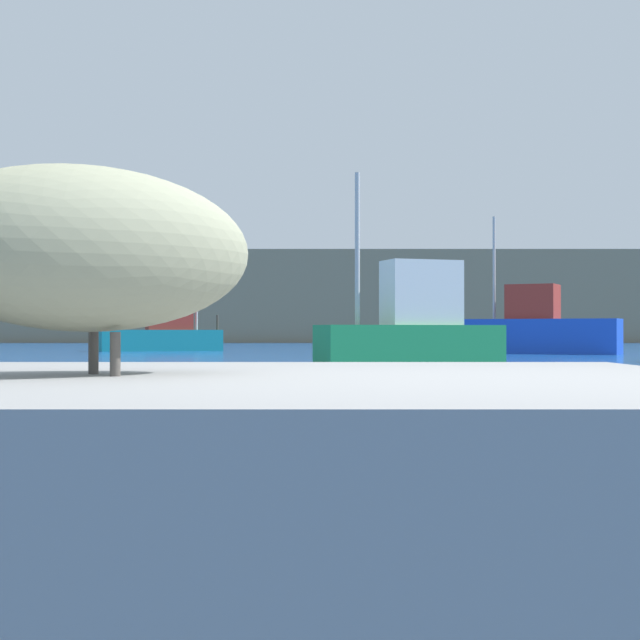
{
  "coord_description": "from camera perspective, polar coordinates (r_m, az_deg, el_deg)",
  "views": [
    {
      "loc": [
        -0.51,
        -2.76,
        0.93
      ],
      "look_at": [
        -0.44,
        15.81,
        1.14
      ],
      "focal_mm": 53.82,
      "sensor_mm": 36.0,
      "label": 1
    }
  ],
  "objects": [
    {
      "name": "hillside_backdrop",
      "position": [
        81.94,
        0.15,
        1.25
      ],
      "size": [
        140.0,
        15.02,
        7.31
      ],
      "primitive_type": "cube",
      "color": "#7F755B",
      "rests_on": "ground"
    },
    {
      "name": "pier_dock",
      "position": [
        2.88,
        -13.92,
        -11.2
      ],
      "size": [
        3.7,
        2.38,
        0.8
      ],
      "primitive_type": "cube",
      "color": "gray",
      "rests_on": "ground"
    },
    {
      "name": "pelican",
      "position": [
        2.84,
        -14.07,
        4.34
      ],
      "size": [
        1.2,
        0.98,
        0.9
      ],
      "rotation": [
        0.0,
        0.0,
        -2.56
      ],
      "color": "gray",
      "rests_on": "pier_dock"
    },
    {
      "name": "fishing_boat_green",
      "position": [
        23.46,
        5.34,
        -0.59
      ],
      "size": [
        4.74,
        2.71,
        4.73
      ],
      "rotation": [
        0.0,
        0.0,
        3.46
      ],
      "color": "#1E8C4C",
      "rests_on": "ground"
    },
    {
      "name": "fishing_boat_teal",
      "position": [
        44.94,
        -9.5,
        -0.74
      ],
      "size": [
        5.73,
        3.23,
        3.62
      ],
      "rotation": [
        0.0,
        0.0,
        0.33
      ],
      "color": "teal",
      "rests_on": "ground"
    },
    {
      "name": "fishing_boat_blue",
      "position": [
        40.33,
        12.64,
        -0.53
      ],
      "size": [
        6.53,
        4.39,
        5.73
      ],
      "rotation": [
        0.0,
        0.0,
        2.7
      ],
      "color": "blue",
      "rests_on": "ground"
    }
  ]
}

